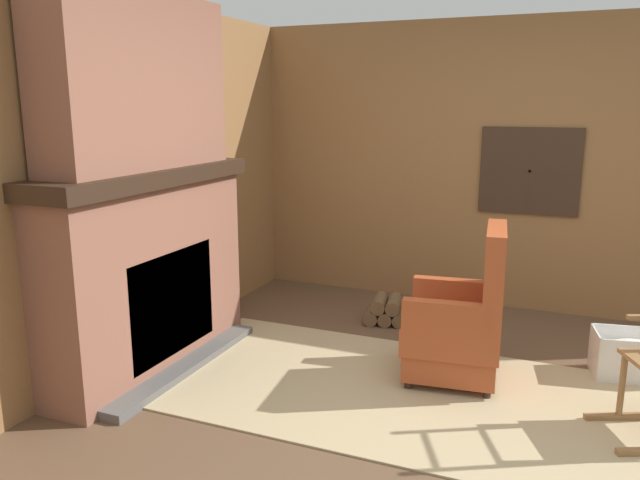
% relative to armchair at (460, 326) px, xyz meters
% --- Properties ---
extents(ground_plane, '(14.00, 14.00, 0.00)m').
position_rel_armchair_xyz_m(ground_plane, '(0.06, -0.60, -0.38)').
color(ground_plane, brown).
extents(wood_panel_wall_left, '(0.06, 5.20, 2.54)m').
position_rel_armchair_xyz_m(wood_panel_wall_left, '(-2.28, -0.60, 0.89)').
color(wood_panel_wall_left, olive).
rests_on(wood_panel_wall_left, ground).
extents(wood_panel_wall_back, '(5.20, 0.09, 2.54)m').
position_rel_armchair_xyz_m(wood_panel_wall_back, '(0.06, 1.74, 0.89)').
color(wood_panel_wall_back, olive).
rests_on(wood_panel_wall_back, ground).
extents(fireplace_hearth, '(0.61, 1.87, 1.40)m').
position_rel_armchair_xyz_m(fireplace_hearth, '(-2.03, -0.60, 0.32)').
color(fireplace_hearth, brown).
rests_on(fireplace_hearth, ground).
extents(chimney_breast, '(0.35, 1.55, 1.13)m').
position_rel_armchair_xyz_m(chimney_breast, '(-2.05, -0.60, 1.58)').
color(chimney_breast, brown).
rests_on(chimney_breast, fireplace_hearth).
extents(area_rug, '(3.42, 1.65, 0.01)m').
position_rel_armchair_xyz_m(area_rug, '(-0.23, -0.35, -0.37)').
color(area_rug, tan).
rests_on(area_rug, ground).
extents(armchair, '(0.69, 0.69, 1.06)m').
position_rel_armchair_xyz_m(armchair, '(0.00, 0.00, 0.00)').
color(armchair, '#A84723').
rests_on(armchair, ground).
extents(firewood_stack, '(0.41, 0.39, 0.22)m').
position_rel_armchair_xyz_m(firewood_stack, '(-0.77, 0.89, -0.28)').
color(firewood_stack, brown).
rests_on(firewood_stack, ground).
extents(laundry_basket, '(0.55, 0.40, 0.31)m').
position_rel_armchair_xyz_m(laundry_basket, '(1.08, 0.48, -0.22)').
color(laundry_basket, white).
rests_on(laundry_basket, ground).
extents(oil_lamp_vase, '(0.10, 0.10, 0.29)m').
position_rel_armchair_xyz_m(oil_lamp_vase, '(-2.09, -0.96, 1.12)').
color(oil_lamp_vase, '#47708E').
rests_on(oil_lamp_vase, fireplace_hearth).
extents(storage_case, '(0.17, 0.27, 0.12)m').
position_rel_armchair_xyz_m(storage_case, '(-2.09, -0.15, 1.08)').
color(storage_case, gray).
rests_on(storage_case, fireplace_hearth).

